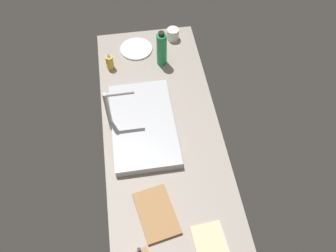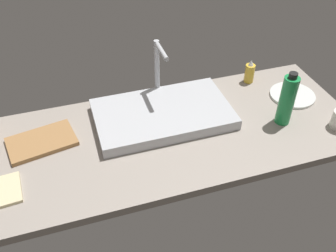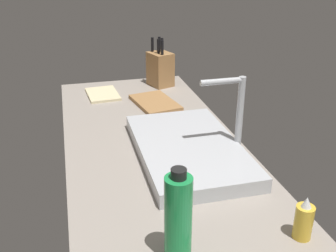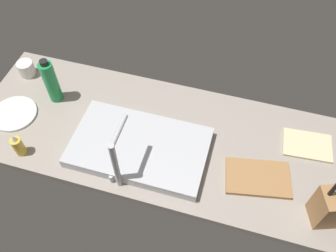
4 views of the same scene
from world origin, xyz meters
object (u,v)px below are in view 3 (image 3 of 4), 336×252
object	(u,v)px
cutting_board	(155,103)
faucet	(235,110)
knife_block	(160,68)
water_bottle	(178,219)
soap_bottle	(304,221)
dish_towel	(103,94)
sink_basin	(188,149)

from	to	relation	value
cutting_board	faucet	bearing A→B (deg)	16.44
knife_block	cutting_board	distance (cm)	29.55
cutting_board	water_bottle	size ratio (longest dim) A/B	1.07
cutting_board	soap_bottle	bearing A→B (deg)	8.79
soap_bottle	water_bottle	xyz separation A→B (cm)	(-0.50, -32.42, 6.32)
faucet	cutting_board	world-z (taller)	faucet
soap_bottle	dish_towel	world-z (taller)	soap_bottle
sink_basin	faucet	bearing A→B (deg)	79.62
water_bottle	knife_block	bearing A→B (deg)	168.38
sink_basin	cutting_board	bearing A→B (deg)	-179.63
knife_block	dish_towel	size ratio (longest dim) A/B	1.19
water_bottle	dish_towel	size ratio (longest dim) A/B	1.17
sink_basin	dish_towel	size ratio (longest dim) A/B	2.78
sink_basin	faucet	xyz separation A→B (cm)	(2.85, 15.58, 14.47)
knife_block	dish_towel	xyz separation A→B (cm)	(8.22, -31.25, -8.49)
soap_bottle	knife_block	bearing A→B (deg)	-177.09
faucet	cutting_board	xyz separation A→B (cm)	(-53.94, -15.91, -16.00)
sink_basin	water_bottle	xyz separation A→B (cm)	(48.31, -17.31, 9.00)
dish_towel	faucet	bearing A→B (deg)	27.71
cutting_board	water_bottle	bearing A→B (deg)	-9.69
cutting_board	dish_towel	xyz separation A→B (cm)	(-18.70, -22.24, -0.30)
knife_block	water_bottle	bearing A→B (deg)	-31.07
faucet	knife_block	size ratio (longest dim) A/B	1.14
cutting_board	water_bottle	xyz separation A→B (cm)	(99.40, -16.98, 10.53)
water_bottle	dish_towel	xyz separation A→B (cm)	(-118.10, -5.26, -10.83)
sink_basin	dish_towel	world-z (taller)	sink_basin
faucet	cutting_board	distance (cm)	58.47
soap_bottle	dish_towel	size ratio (longest dim) A/B	0.58
soap_bottle	dish_towel	bearing A→B (deg)	-162.37
sink_basin	cutting_board	size ratio (longest dim) A/B	2.22
sink_basin	knife_block	bearing A→B (deg)	173.66
knife_block	cutting_board	size ratio (longest dim) A/B	0.95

